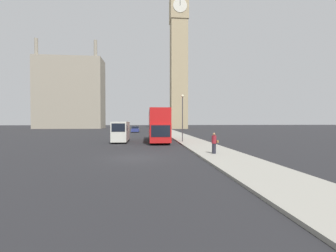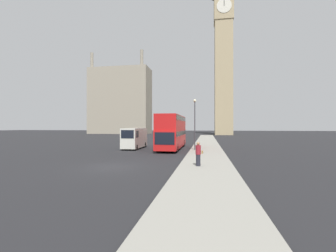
{
  "view_description": "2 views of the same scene",
  "coord_description": "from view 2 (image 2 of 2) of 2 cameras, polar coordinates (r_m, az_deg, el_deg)",
  "views": [
    {
      "loc": [
        0.89,
        -17.45,
        2.82
      ],
      "look_at": [
        3.75,
        12.75,
        2.18
      ],
      "focal_mm": 24.0,
      "sensor_mm": 36.0,
      "label": 1
    },
    {
      "loc": [
        7.03,
        -15.74,
        3.0
      ],
      "look_at": [
        0.51,
        21.91,
        3.08
      ],
      "focal_mm": 24.0,
      "sensor_mm": 36.0,
      "label": 2
    }
  ],
  "objects": [
    {
      "name": "ground_plane",
      "position": [
        17.49,
        -14.25,
        -9.99
      ],
      "size": [
        300.0,
        300.0,
        0.0
      ],
      "primitive_type": "plane",
      "color": "black"
    },
    {
      "name": "sidewalk_strip",
      "position": [
        16.01,
        9.64,
        -10.64
      ],
      "size": [
        3.95,
        120.0,
        0.15
      ],
      "color": "gray",
      "rests_on": "ground_plane"
    },
    {
      "name": "clock_tower",
      "position": [
        87.54,
        13.9,
        18.15
      ],
      "size": [
        6.66,
        6.83,
        59.31
      ],
      "color": "tan",
      "rests_on": "ground_plane"
    },
    {
      "name": "building_block_distant",
      "position": [
        97.34,
        -12.01,
        6.19
      ],
      "size": [
        25.01,
        10.2,
        33.33
      ],
      "color": "#9E937F",
      "rests_on": "ground_plane"
    },
    {
      "name": "red_double_decker_bus",
      "position": [
        29.93,
        1.08,
        -1.16
      ],
      "size": [
        2.55,
        11.14,
        4.43
      ],
      "color": "red",
      "rests_on": "ground_plane"
    },
    {
      "name": "white_van",
      "position": [
        30.64,
        -8.53,
        -2.97
      ],
      "size": [
        1.97,
        5.67,
        2.76
      ],
      "color": "silver",
      "rests_on": "ground_plane"
    },
    {
      "name": "pedestrian",
      "position": [
        16.45,
        7.7,
        -7.07
      ],
      "size": [
        0.54,
        0.38,
        1.72
      ],
      "color": "#23232D",
      "rests_on": "sidewalk_strip"
    },
    {
      "name": "street_lamp",
      "position": [
        27.63,
        6.83,
        2.29
      ],
      "size": [
        0.36,
        0.36,
        6.18
      ],
      "color": "#38383D",
      "rests_on": "sidewalk_strip"
    },
    {
      "name": "parked_sedan",
      "position": [
        57.62,
        0.72,
        -2.41
      ],
      "size": [
        1.89,
        4.64,
        1.54
      ],
      "color": "navy",
      "rests_on": "ground_plane"
    }
  ]
}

